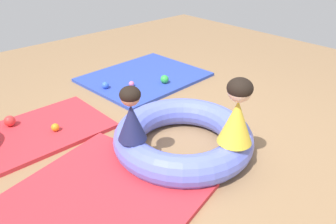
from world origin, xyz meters
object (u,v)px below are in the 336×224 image
Objects in this scene: play_ball_red at (10,121)px; play_ball_blue at (105,85)px; child_in_yellow at (237,112)px; child_in_navy at (131,114)px; play_ball_orange at (55,127)px; play_ball_green at (165,79)px; inflatable_cushion at (183,137)px; play_ball_pink at (131,84)px.

play_ball_blue is at bearing 6.12° from play_ball_red.
play_ball_blue is at bearing 160.50° from child_in_yellow.
child_in_navy is 4.21× the size of play_ball_red.
play_ball_green reaches higher than play_ball_orange.
inflatable_cushion is at bearing 112.51° from child_in_navy.
play_ball_pink is (0.46, 1.38, -0.06)m from inflatable_cushion.
child_in_yellow is at bearing -76.46° from inflatable_cushion.
play_ball_orange is (-0.74, 1.02, -0.05)m from inflatable_cushion.
inflatable_cushion is at bearing -125.25° from play_ball_green.
play_ball_pink is at bearing 71.69° from inflatable_cushion.
inflatable_cushion is 1.26m from play_ball_orange.
child_in_navy is at bearing -152.95° from child_in_yellow.
play_ball_orange is 1.17× the size of play_ball_pink.
play_ball_green is (0.72, 1.65, -0.44)m from child_in_yellow.
play_ball_green is 0.97× the size of play_ball_red.
play_ball_orange is at bearing 125.70° from inflatable_cushion.
child_in_yellow reaches higher than play_ball_green.
child_in_navy is 0.82m from child_in_yellow.
play_ball_blue reaches higher than play_ball_orange.
play_ball_red is at bearing -173.88° from play_ball_blue.
play_ball_pink is (0.34, 1.85, -0.46)m from child_in_yellow.
play_ball_blue is (0.91, 0.52, 0.00)m from play_ball_orange.
child_in_navy is 4.34× the size of play_ball_green.
inflatable_cushion is 14.24× the size of play_ball_blue.
child_in_yellow is 5.14× the size of play_ball_green.
play_ball_orange is at bearing -53.74° from play_ball_red.
play_ball_red is (-0.56, 1.30, -0.40)m from child_in_navy.
inflatable_cushion is 2.28× the size of child_in_yellow.
child_in_navy is 5.28× the size of play_ball_blue.
play_ball_green is (1.30, 1.06, -0.40)m from child_in_navy.
inflatable_cushion reaches higher than play_ball_orange.
play_ball_blue is (0.18, 1.55, -0.05)m from inflatable_cushion.
child_in_yellow is 6.25× the size of play_ball_blue.
play_ball_blue is (1.20, 0.13, -0.01)m from play_ball_red.
child_in_navy is at bearing -140.78° from play_ball_green.
child_in_yellow is 8.16× the size of play_ball_pink.
play_ball_red is 1.25× the size of play_ball_blue.
child_in_navy is 0.84× the size of child_in_yellow.
play_ball_green reaches higher than play_ball_pink.
child_in_navy is 1.72m from play_ball_green.
play_ball_red is (-1.02, 1.42, -0.04)m from inflatable_cushion.
child_in_yellow reaches higher than play_ball_red.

